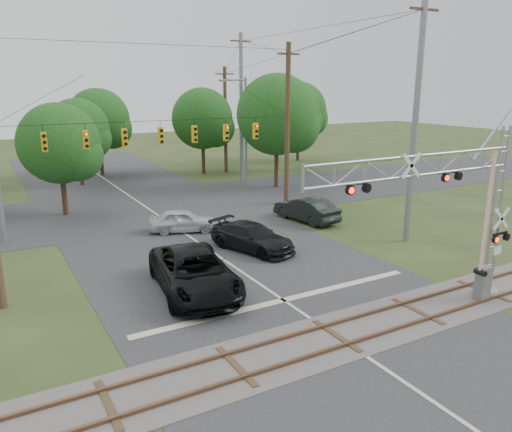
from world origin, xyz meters
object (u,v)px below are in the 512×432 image
traffic_signal_span (174,132)px  sedan_silver (183,220)px  car_dark (252,237)px  streetlight (244,128)px  crossing_gantry (449,204)px  pickup_black (194,272)px

traffic_signal_span → sedan_silver: (-0.79, -3.04, -5.01)m
car_dark → streetlight: size_ratio=0.55×
car_dark → traffic_signal_span: bearing=78.9°
traffic_signal_span → streetlight: size_ratio=2.10×
traffic_signal_span → streetlight: bearing=37.3°
crossing_gantry → streetlight: size_ratio=1.10×
sedan_silver → pickup_black: bearing=-177.3°
traffic_signal_span → crossing_gantry: bearing=-78.0°
crossing_gantry → sedan_silver: bearing=107.0°
traffic_signal_span → car_dark: size_ratio=3.84×
crossing_gantry → streetlight: (4.65, 24.85, 0.77)m
traffic_signal_span → car_dark: traffic_signal_span is taller
crossing_gantry → pickup_black: 10.60m
pickup_black → traffic_signal_span: bearing=80.6°
crossing_gantry → pickup_black: size_ratio=1.56×
traffic_signal_span → sedan_silver: traffic_signal_span is taller
crossing_gantry → sedan_silver: 16.44m
pickup_black → car_dark: (4.87, 3.64, -0.17)m
car_dark → streetlight: 17.01m
pickup_black → car_dark: size_ratio=1.28×
traffic_signal_span → car_dark: (1.16, -8.19, -4.97)m
streetlight → traffic_signal_span: bearing=-142.7°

